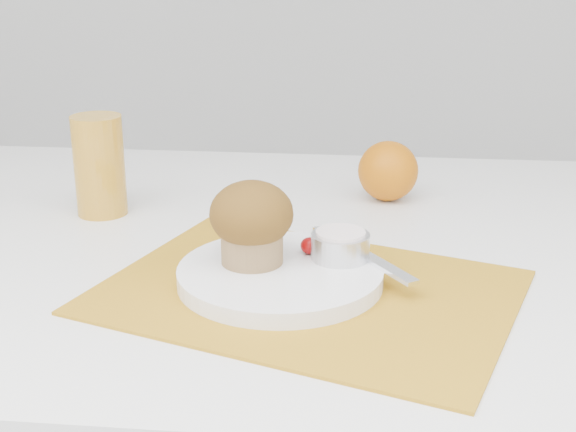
# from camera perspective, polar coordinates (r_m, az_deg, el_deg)

# --- Properties ---
(placemat) EXTENTS (0.49, 0.42, 0.00)m
(placemat) POSITION_cam_1_polar(r_m,az_deg,el_deg) (0.83, 1.38, -5.41)
(placemat) COLOR #B88019
(placemat) RESTS_ON table
(plate) EXTENTS (0.28, 0.28, 0.02)m
(plate) POSITION_cam_1_polar(r_m,az_deg,el_deg) (0.84, -0.56, -4.23)
(plate) COLOR white
(plate) RESTS_ON placemat
(ramekin) EXTENTS (0.08, 0.08, 0.03)m
(ramekin) POSITION_cam_1_polar(r_m,az_deg,el_deg) (0.86, 3.74, -2.15)
(ramekin) COLOR silver
(ramekin) RESTS_ON plate
(cream) EXTENTS (0.06, 0.06, 0.01)m
(cream) POSITION_cam_1_polar(r_m,az_deg,el_deg) (0.86, 3.76, -1.29)
(cream) COLOR white
(cream) RESTS_ON ramekin
(raspberry_near) EXTENTS (0.02, 0.02, 0.02)m
(raspberry_near) POSITION_cam_1_polar(r_m,az_deg,el_deg) (0.87, 1.56, -2.12)
(raspberry_near) COLOR #620203
(raspberry_near) RESTS_ON plate
(raspberry_far) EXTENTS (0.02, 0.02, 0.02)m
(raspberry_far) POSITION_cam_1_polar(r_m,az_deg,el_deg) (0.86, 2.72, -2.29)
(raspberry_far) COLOR #53020F
(raspberry_far) RESTS_ON plate
(butter_knife) EXTENTS (0.12, 0.16, 0.00)m
(butter_knife) POSITION_cam_1_polar(r_m,az_deg,el_deg) (0.87, 5.28, -2.66)
(butter_knife) COLOR white
(butter_knife) RESTS_ON plate
(orange) EXTENTS (0.08, 0.08, 0.08)m
(orange) POSITION_cam_1_polar(r_m,az_deg,el_deg) (1.11, 7.13, 3.20)
(orange) COLOR #C86607
(orange) RESTS_ON table
(juice_glass) EXTENTS (0.08, 0.08, 0.13)m
(juice_glass) POSITION_cam_1_polar(r_m,az_deg,el_deg) (1.07, -13.27, 3.51)
(juice_glass) COLOR gold
(juice_glass) RESTS_ON table
(muffin) EXTENTS (0.09, 0.09, 0.09)m
(muffin) POSITION_cam_1_polar(r_m,az_deg,el_deg) (0.84, -2.60, -0.36)
(muffin) COLOR #987549
(muffin) RESTS_ON plate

